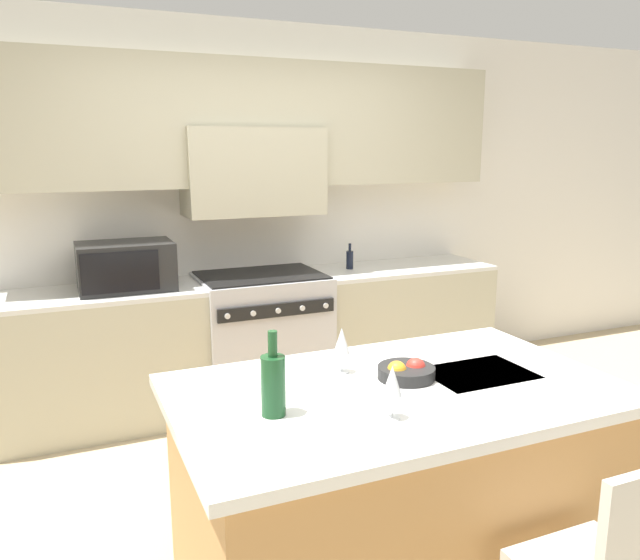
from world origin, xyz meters
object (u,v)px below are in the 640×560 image
at_px(fruit_bowl, 406,372).
at_px(oil_bottle_on_counter, 350,259).
at_px(microwave, 126,266).
at_px(wine_glass_far, 342,342).
at_px(wine_bottle, 273,383).
at_px(wine_glass_near, 392,383).
at_px(range_stove, 262,338).

height_order(fruit_bowl, oil_bottle_on_counter, oil_bottle_on_counter).
relative_size(microwave, wine_glass_far, 3.06).
relative_size(wine_glass_far, oil_bottle_on_counter, 0.99).
relative_size(wine_bottle, wine_glass_near, 1.59).
bearing_deg(wine_glass_far, oil_bottle_on_counter, 63.12).
bearing_deg(microwave, fruit_bowl, -67.06).
bearing_deg(fruit_bowl, wine_glass_near, -128.49).
bearing_deg(range_stove, fruit_bowl, -91.07).
relative_size(wine_bottle, fruit_bowl, 1.31).
relative_size(wine_glass_near, wine_glass_far, 1.00).
bearing_deg(wine_glass_near, wine_bottle, 152.59).
distance_m(wine_bottle, wine_glass_far, 0.50).
xyz_separation_m(wine_bottle, wine_glass_far, (0.40, 0.29, 0.02)).
distance_m(range_stove, microwave, 1.08).
bearing_deg(fruit_bowl, wine_bottle, -168.90).
bearing_deg(wine_bottle, fruit_bowl, 11.10).
relative_size(microwave, oil_bottle_on_counter, 3.04).
bearing_deg(wine_glass_far, microwave, 109.16).
height_order(wine_glass_far, fruit_bowl, wine_glass_far).
bearing_deg(microwave, oil_bottle_on_counter, 2.01).
distance_m(wine_glass_far, fruit_bowl, 0.29).
distance_m(range_stove, wine_glass_far, 1.96).
height_order(microwave, wine_glass_near, microwave).
relative_size(range_stove, wine_glass_far, 4.84).
relative_size(wine_glass_far, fruit_bowl, 0.83).
bearing_deg(range_stove, wine_glass_near, -96.95).
height_order(wine_glass_near, wine_glass_far, same).
relative_size(microwave, fruit_bowl, 2.53).
height_order(range_stove, wine_glass_near, wine_glass_near).
bearing_deg(wine_glass_near, microwave, 104.71).
bearing_deg(oil_bottle_on_counter, microwave, -177.99).
distance_m(wine_glass_far, oil_bottle_on_counter, 2.18).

